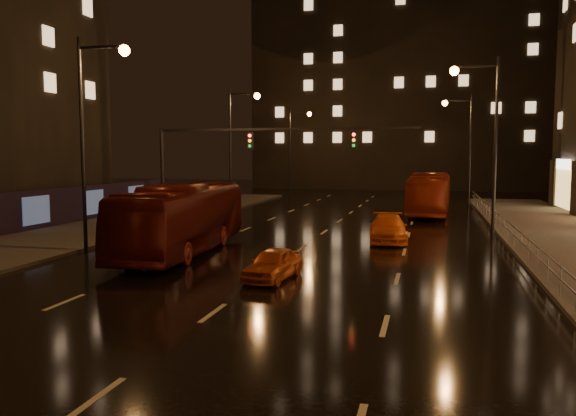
{
  "coord_description": "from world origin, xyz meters",
  "views": [
    {
      "loc": [
        6.08,
        -11.08,
        4.62
      ],
      "look_at": [
        0.58,
        10.74,
        2.5
      ],
      "focal_mm": 35.0,
      "sensor_mm": 36.0,
      "label": 1
    }
  ],
  "objects_px": {
    "bus_curb": "(430,194)",
    "taxi_near": "(273,264)",
    "taxi_far": "(388,228)",
    "bus_red": "(183,218)"
  },
  "relations": [
    {
      "from": "bus_red",
      "to": "bus_curb",
      "type": "relative_size",
      "value": 1.0
    },
    {
      "from": "bus_curb",
      "to": "bus_red",
      "type": "bearing_deg",
      "value": -115.94
    },
    {
      "from": "bus_red",
      "to": "taxi_near",
      "type": "bearing_deg",
      "value": -43.41
    },
    {
      "from": "bus_red",
      "to": "taxi_far",
      "type": "relative_size",
      "value": 2.43
    },
    {
      "from": "taxi_near",
      "to": "taxi_far",
      "type": "bearing_deg",
      "value": 78.34
    },
    {
      "from": "bus_curb",
      "to": "taxi_near",
      "type": "relative_size",
      "value": 3.42
    },
    {
      "from": "bus_red",
      "to": "bus_curb",
      "type": "bearing_deg",
      "value": 56.58
    },
    {
      "from": "bus_curb",
      "to": "taxi_far",
      "type": "xyz_separation_m",
      "value": [
        -2.16,
        -14.73,
        -0.94
      ]
    },
    {
      "from": "taxi_far",
      "to": "taxi_near",
      "type": "bearing_deg",
      "value": -113.35
    },
    {
      "from": "bus_curb",
      "to": "taxi_near",
      "type": "xyz_separation_m",
      "value": [
        -5.66,
        -25.24,
        -1.05
      ]
    }
  ]
}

